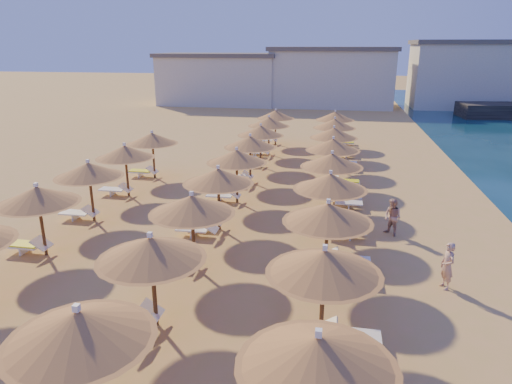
% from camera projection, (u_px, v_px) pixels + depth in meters
% --- Properties ---
extents(ground, '(220.00, 220.00, 0.00)m').
position_uv_depth(ground, '(270.00, 261.00, 16.61)').
color(ground, tan).
rests_on(ground, ground).
extents(hotel_blocks, '(47.65, 10.05, 8.10)m').
position_uv_depth(hotel_blocks, '(349.00, 76.00, 57.85)').
color(hotel_blocks, beige).
rests_on(hotel_blocks, ground).
extents(parasol_row_east, '(2.97, 38.50, 2.82)m').
position_uv_depth(parasol_row_east, '(330.00, 183.00, 18.01)').
color(parasol_row_east, brown).
rests_on(parasol_row_east, ground).
extents(parasol_row_west, '(2.97, 38.50, 2.82)m').
position_uv_depth(parasol_row_west, '(218.00, 177.00, 18.76)').
color(parasol_row_west, brown).
rests_on(parasol_row_west, ground).
extents(parasol_row_inland, '(2.97, 20.73, 2.82)m').
position_uv_depth(parasol_row_inland, '(65.00, 182.00, 18.05)').
color(parasol_row_inland, brown).
rests_on(parasol_row_inland, ground).
extents(loungers, '(13.44, 37.08, 0.66)m').
position_uv_depth(loungers, '(240.00, 226.00, 18.92)').
color(loungers, white).
rests_on(loungers, ground).
extents(beachgoer_a, '(0.54, 0.67, 1.58)m').
position_uv_depth(beachgoer_a, '(447.00, 266.00, 14.53)').
color(beachgoer_a, tan).
rests_on(beachgoer_a, ground).
extents(beachgoer_b, '(0.95, 0.95, 1.56)m').
position_uv_depth(beachgoer_b, '(393.00, 217.00, 18.65)').
color(beachgoer_b, tan).
rests_on(beachgoer_b, ground).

